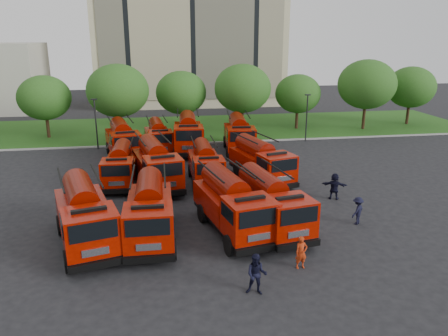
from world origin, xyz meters
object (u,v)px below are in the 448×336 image
object	(u,v)px
fire_truck_1	(150,211)
firefighter_4	(152,202)
firefighter_0	(300,268)
fire_truck_9	(158,137)
fire_truck_7	(261,161)
fire_truck_10	(188,133)
fire_truck_11	(239,135)
firefighter_3	(356,224)
firefighter_5	(333,199)
fire_truck_0	(85,215)
firefighter_2	(270,234)
fire_truck_2	(232,204)
fire_truck_8	(122,140)
fire_truck_4	(121,165)
firefighter_1	(256,294)
fire_truck_3	(270,203)
fire_truck_6	(205,164)
fire_truck_5	(156,164)

from	to	relation	value
fire_truck_1	firefighter_4	size ratio (longest dim) A/B	4.26
firefighter_0	fire_truck_9	bearing A→B (deg)	99.75
fire_truck_9	fire_truck_7	bearing A→B (deg)	-57.37
fire_truck_10	firefighter_4	distance (m)	14.12
fire_truck_7	fire_truck_11	xyz separation A→B (m)	(-0.01, 9.14, 0.11)
firefighter_3	firefighter_5	distance (m)	4.29
fire_truck_0	firefighter_2	xyz separation A→B (m)	(10.32, -0.33, -1.73)
fire_truck_7	fire_truck_11	distance (m)	9.14
fire_truck_7	fire_truck_11	size ratio (longest dim) A/B	0.96
fire_truck_11	fire_truck_2	bearing A→B (deg)	-96.15
fire_truck_8	firefighter_5	size ratio (longest dim) A/B	4.10
fire_truck_0	fire_truck_11	distance (m)	22.02
fire_truck_7	fire_truck_11	world-z (taller)	fire_truck_11
fire_truck_4	fire_truck_8	world-z (taller)	fire_truck_8
fire_truck_1	firefighter_1	size ratio (longest dim) A/B	3.80
fire_truck_1	fire_truck_3	bearing A→B (deg)	2.54
fire_truck_6	firefighter_4	bearing A→B (deg)	-138.62
fire_truck_4	firefighter_1	distance (m)	17.86
fire_truck_4	firefighter_4	world-z (taller)	fire_truck_4
fire_truck_11	fire_truck_10	bearing A→B (deg)	174.69
fire_truck_4	fire_truck_7	xyz separation A→B (m)	(10.86, -0.91, 0.12)
fire_truck_4	firefighter_5	world-z (taller)	fire_truck_4
firefighter_0	firefighter_4	distance (m)	12.56
fire_truck_7	firefighter_0	xyz separation A→B (m)	(-1.23, -13.60, -1.63)
fire_truck_9	firefighter_0	world-z (taller)	fire_truck_9
fire_truck_1	firefighter_4	bearing A→B (deg)	90.57
fire_truck_9	fire_truck_0	bearing A→B (deg)	-106.78
fire_truck_11	firefighter_5	distance (m)	14.63
firefighter_5	firefighter_1	bearing A→B (deg)	76.40
fire_truck_2	fire_truck_1	bearing A→B (deg)	170.38
fire_truck_8	firefighter_5	bearing A→B (deg)	-52.22
fire_truck_8	firefighter_4	xyz separation A→B (m)	(2.64, -12.20, -1.70)
fire_truck_9	firefighter_1	distance (m)	26.15
fire_truck_5	firefighter_3	size ratio (longest dim) A/B	4.52
fire_truck_9	firefighter_0	bearing A→B (deg)	-79.19
fire_truck_5	fire_truck_6	distance (m)	3.79
fire_truck_7	fire_truck_5	bearing A→B (deg)	164.82
firefighter_5	fire_truck_2	bearing A→B (deg)	50.66
fire_truck_4	fire_truck_5	size ratio (longest dim) A/B	0.85
firefighter_3	firefighter_4	distance (m)	13.64
firefighter_4	fire_truck_11	bearing A→B (deg)	-62.38
fire_truck_6	firefighter_4	xyz separation A→B (m)	(-4.20, -3.74, -1.50)
fire_truck_10	fire_truck_11	xyz separation A→B (m)	(4.91, -0.97, -0.07)
fire_truck_3	fire_truck_9	distance (m)	20.19
fire_truck_5	fire_truck_2	bearing A→B (deg)	-75.24
fire_truck_6	fire_truck_7	distance (m)	4.38
fire_truck_1	fire_truck_7	world-z (taller)	fire_truck_1
fire_truck_5	firefighter_3	bearing A→B (deg)	-47.95
fire_truck_5	fire_truck_7	size ratio (longest dim) A/B	1.04
fire_truck_9	firefighter_2	distance (m)	20.92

